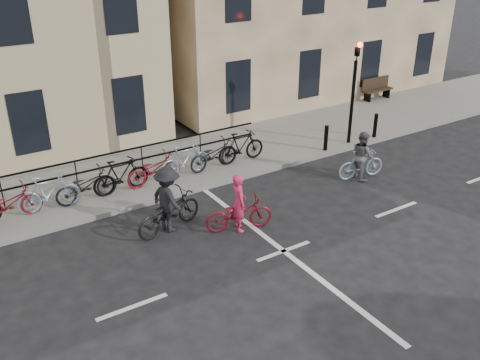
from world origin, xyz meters
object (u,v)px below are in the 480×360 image
cyclist_pink (239,211)px  cyclist_grey (362,160)px  traffic_light (354,81)px  bench (376,88)px  cyclist_dark (168,206)px

cyclist_pink → cyclist_grey: bearing=-65.7°
traffic_light → bench: bearing=35.2°
bench → traffic_light: bearing=-144.8°
cyclist_pink → cyclist_dark: (-1.57, 0.96, 0.15)m
cyclist_pink → cyclist_grey: cyclist_pink is taller
traffic_light → cyclist_grey: bearing=-125.3°
cyclist_pink → cyclist_grey: 5.02m
traffic_light → cyclist_pink: traffic_light is taller
bench → cyclist_grey: 8.49m
traffic_light → bench: size_ratio=2.44×
traffic_light → cyclist_dark: size_ratio=1.83×
traffic_light → cyclist_pink: bearing=-156.6°
traffic_light → cyclist_grey: size_ratio=2.33×
bench → cyclist_pink: 12.95m
cyclist_dark → cyclist_pink: bearing=-135.4°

